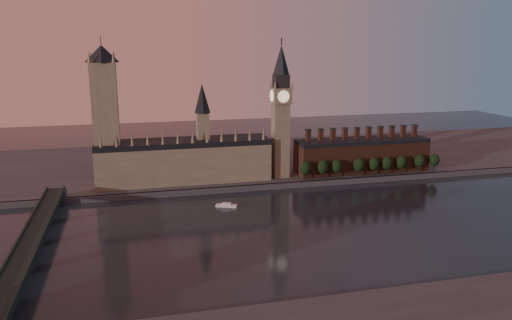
{
  "coord_description": "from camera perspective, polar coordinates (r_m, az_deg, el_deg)",
  "views": [
    {
      "loc": [
        -101.88,
        -257.06,
        106.23
      ],
      "look_at": [
        -23.5,
        55.0,
        31.54
      ],
      "focal_mm": 35.0,
      "sensor_mm": 36.0,
      "label": 1
    }
  ],
  "objects": [
    {
      "name": "ground",
      "position": [
        296.21,
        7.09,
        -8.05
      ],
      "size": [
        900.0,
        900.0,
        0.0
      ],
      "primitive_type": "plane",
      "color": "black",
      "rests_on": "ground"
    },
    {
      "name": "north_bank",
      "position": [
        458.86,
        -0.9,
        -0.06
      ],
      "size": [
        900.0,
        182.0,
        4.0
      ],
      "color": "#4A4A4F",
      "rests_on": "ground"
    },
    {
      "name": "palace_of_westminster",
      "position": [
        383.3,
        -8.14,
        0.18
      ],
      "size": [
        130.0,
        30.3,
        74.0
      ],
      "color": "gray",
      "rests_on": "north_bank"
    },
    {
      "name": "victoria_tower",
      "position": [
        375.47,
        -16.82,
        5.3
      ],
      "size": [
        24.0,
        24.0,
        108.0
      ],
      "color": "gray",
      "rests_on": "north_bank"
    },
    {
      "name": "big_ben",
      "position": [
        386.89,
        2.84,
        5.72
      ],
      "size": [
        15.0,
        15.0,
        107.0
      ],
      "color": "gray",
      "rests_on": "north_bank"
    },
    {
      "name": "chimney_block",
      "position": [
        419.08,
        11.98,
        0.6
      ],
      "size": [
        110.0,
        25.0,
        37.0
      ],
      "color": "#563121",
      "rests_on": "north_bank"
    },
    {
      "name": "embankment_tree_0",
      "position": [
        384.88,
        5.67,
        -0.94
      ],
      "size": [
        8.6,
        8.6,
        14.88
      ],
      "color": "black",
      "rests_on": "north_bank"
    },
    {
      "name": "embankment_tree_1",
      "position": [
        389.98,
        7.64,
        -0.81
      ],
      "size": [
        8.6,
        8.6,
        14.88
      ],
      "color": "black",
      "rests_on": "north_bank"
    },
    {
      "name": "embankment_tree_2",
      "position": [
        394.29,
        9.21,
        -0.71
      ],
      "size": [
        8.6,
        8.6,
        14.88
      ],
      "color": "black",
      "rests_on": "north_bank"
    },
    {
      "name": "embankment_tree_3",
      "position": [
        401.53,
        11.66,
        -0.56
      ],
      "size": [
        8.6,
        8.6,
        14.88
      ],
      "color": "black",
      "rests_on": "north_bank"
    },
    {
      "name": "embankment_tree_4",
      "position": [
        407.82,
        13.3,
        -0.44
      ],
      "size": [
        8.6,
        8.6,
        14.88
      ],
      "color": "black",
      "rests_on": "north_bank"
    },
    {
      "name": "embankment_tree_5",
      "position": [
        412.75,
        14.71,
        -0.35
      ],
      "size": [
        8.6,
        8.6,
        14.88
      ],
      "color": "black",
      "rests_on": "north_bank"
    },
    {
      "name": "embankment_tree_6",
      "position": [
        418.79,
        16.25,
        -0.26
      ],
      "size": [
        8.6,
        8.6,
        14.88
      ],
      "color": "black",
      "rests_on": "north_bank"
    },
    {
      "name": "embankment_tree_7",
      "position": [
        428.4,
        18.18,
        -0.1
      ],
      "size": [
        8.6,
        8.6,
        14.88
      ],
      "color": "black",
      "rests_on": "north_bank"
    },
    {
      "name": "embankment_tree_8",
      "position": [
        435.85,
        19.69,
        0.0
      ],
      "size": [
        8.6,
        8.6,
        14.88
      ],
      "color": "black",
      "rests_on": "north_bank"
    },
    {
      "name": "westminster_bridge",
      "position": [
        277.99,
        -24.41,
        -8.98
      ],
      "size": [
        14.0,
        200.0,
        11.55
      ],
      "color": "black",
      "rests_on": "ground"
    },
    {
      "name": "river_boat",
      "position": [
        336.09,
        -3.4,
        -5.19
      ],
      "size": [
        14.55,
        9.03,
        2.82
      ],
      "rotation": [
        0.0,
        0.0,
        -0.39
      ],
      "color": "silver",
      "rests_on": "ground"
    }
  ]
}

